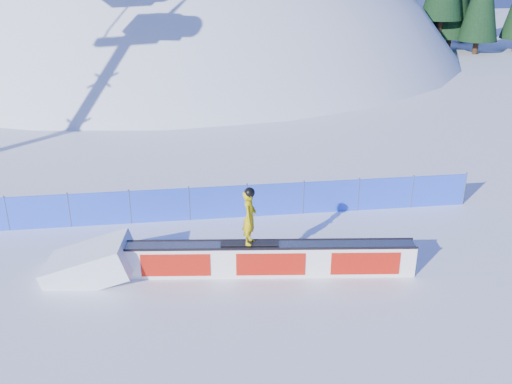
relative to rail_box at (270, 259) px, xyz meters
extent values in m
plane|color=white|center=(-3.20, -0.56, -0.49)|extent=(160.00, 160.00, 0.00)
sphere|color=white|center=(-3.20, 41.44, -18.49)|extent=(64.00, 64.00, 64.00)
cylinder|color=black|center=(23.52, 44.94, 0.11)|extent=(0.50, 0.50, 1.40)
cylinder|color=black|center=(23.89, 44.00, 0.11)|extent=(0.50, 0.50, 1.40)
cylinder|color=black|center=(25.74, 38.46, 0.11)|extent=(0.50, 0.50, 1.40)
cone|color=black|center=(25.74, 38.46, 3.94)|extent=(2.84, 2.84, 6.45)
cylinder|color=black|center=(29.03, 37.14, 0.11)|extent=(0.50, 0.50, 1.40)
cylinder|color=black|center=(28.70, 40.28, 0.11)|extent=(0.50, 0.50, 1.40)
cube|color=blue|center=(-3.20, 3.94, 0.11)|extent=(22.00, 0.03, 1.20)
cylinder|color=#3D476E|center=(-8.20, 3.94, 0.16)|extent=(0.05, 0.05, 1.30)
cylinder|color=#3D476E|center=(-6.20, 3.94, 0.16)|extent=(0.05, 0.05, 1.30)
cylinder|color=#3D476E|center=(-4.20, 3.94, 0.16)|extent=(0.05, 0.05, 1.30)
cylinder|color=#3D476E|center=(-2.20, 3.94, 0.16)|extent=(0.05, 0.05, 1.30)
cylinder|color=#3D476E|center=(-0.20, 3.94, 0.16)|extent=(0.05, 0.05, 1.30)
cylinder|color=#3D476E|center=(1.80, 3.94, 0.16)|extent=(0.05, 0.05, 1.30)
cylinder|color=#3D476E|center=(3.80, 3.94, 0.16)|extent=(0.05, 0.05, 1.30)
cylinder|color=#3D476E|center=(5.80, 3.94, 0.16)|extent=(0.05, 0.05, 1.30)
cylinder|color=#3D476E|center=(7.80, 3.94, 0.16)|extent=(0.05, 0.05, 1.30)
cube|color=white|center=(0.00, 0.00, -0.02)|extent=(8.24, 1.47, 0.93)
cube|color=gray|center=(0.00, 0.00, 0.46)|extent=(8.16, 1.48, 0.04)
cube|color=black|center=(-0.03, -0.27, 0.47)|extent=(8.19, 0.99, 0.06)
cube|color=black|center=(0.03, 0.27, 0.47)|extent=(8.19, 0.99, 0.06)
cube|color=red|center=(-0.03, -0.27, -0.02)|extent=(7.78, 0.93, 0.70)
cube|color=red|center=(0.03, 0.27, -0.02)|extent=(7.78, 0.93, 0.70)
cube|color=black|center=(-0.59, 0.07, 0.52)|extent=(1.66, 0.48, 0.03)
imported|color=#D1B50A|center=(-0.59, 0.07, 1.33)|extent=(0.56, 0.68, 1.59)
sphere|color=black|center=(-0.59, 0.07, 2.07)|extent=(0.30, 0.30, 0.30)
camera|label=1|loc=(-2.31, -14.08, 8.07)|focal=40.00mm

